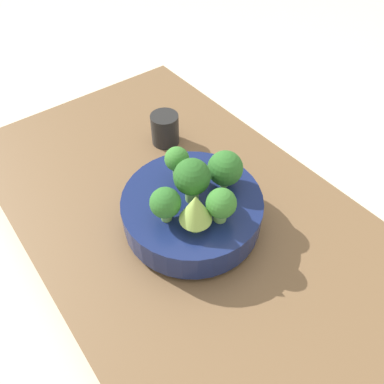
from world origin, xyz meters
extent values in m
plane|color=beige|center=(0.00, 0.00, 0.00)|extent=(6.00, 6.00, 0.00)
cube|color=brown|center=(0.00, 0.00, 0.02)|extent=(1.07, 0.61, 0.05)
cylinder|color=navy|center=(-0.03, 0.01, 0.06)|extent=(0.12, 0.12, 0.01)
cylinder|color=navy|center=(-0.03, 0.01, 0.09)|extent=(0.27, 0.27, 0.06)
cylinder|color=#6BA34C|center=(-0.03, -0.06, 0.14)|extent=(0.02, 0.02, 0.02)
sphere|color=#2D6B28|center=(-0.03, -0.06, 0.17)|extent=(0.07, 0.07, 0.07)
cylinder|color=#609347|center=(0.03, 0.00, 0.14)|extent=(0.02, 0.02, 0.04)
sphere|color=#387A2D|center=(0.03, 0.00, 0.18)|extent=(0.05, 0.05, 0.05)
cylinder|color=#7AB256|center=(-0.10, 0.00, 0.14)|extent=(0.02, 0.02, 0.02)
sphere|color=#387A2D|center=(-0.10, 0.00, 0.17)|extent=(0.05, 0.05, 0.05)
cylinder|color=#7AB256|center=(-0.03, 0.08, 0.14)|extent=(0.02, 0.02, 0.02)
sphere|color=#2D6B28|center=(-0.03, 0.08, 0.17)|extent=(0.06, 0.06, 0.06)
cylinder|color=#7AB256|center=(-0.03, 0.01, 0.14)|extent=(0.03, 0.03, 0.04)
sphere|color=#286023|center=(-0.03, 0.01, 0.19)|extent=(0.07, 0.07, 0.07)
cylinder|color=#7AB256|center=(-0.08, 0.05, 0.14)|extent=(0.03, 0.03, 0.02)
cone|color=#93B751|center=(-0.08, 0.05, 0.18)|extent=(0.06, 0.06, 0.06)
cylinder|color=black|center=(0.22, -0.10, 0.09)|extent=(0.07, 0.07, 0.08)
camera|label=1|loc=(-0.40, 0.30, 0.66)|focal=35.00mm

